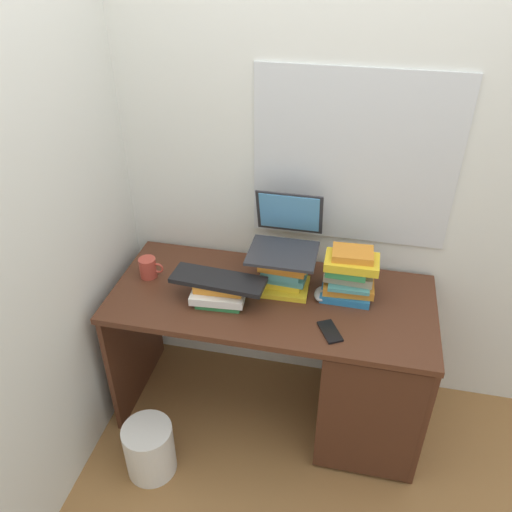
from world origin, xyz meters
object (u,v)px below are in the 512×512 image
(book_stack_side, at_px, (349,275))
(keyboard, at_px, (218,280))
(mug, at_px, (148,268))
(cell_phone, at_px, (330,331))
(book_stack_keyboard_riser, at_px, (220,292))
(wastebasket, at_px, (150,449))
(laptop, at_px, (286,236))
(desk, at_px, (347,367))
(book_stack_tall, at_px, (284,271))
(computer_mouse, at_px, (321,294))

(book_stack_side, relative_size, keyboard, 0.57)
(mug, bearing_deg, book_stack_side, 3.59)
(book_stack_side, height_order, cell_phone, book_stack_side)
(book_stack_keyboard_riser, distance_m, cell_phone, 0.52)
(keyboard, distance_m, mug, 0.40)
(keyboard, xyz_separation_m, wastebasket, (-0.25, -0.40, -0.73))
(laptop, bearing_deg, book_stack_keyboard_riser, -139.84)
(book_stack_side, distance_m, mug, 0.94)
(book_stack_side, distance_m, cell_phone, 0.30)
(desk, relative_size, keyboard, 3.50)
(desk, relative_size, book_stack_tall, 6.30)
(book_stack_side, bearing_deg, book_stack_tall, -177.56)
(mug, relative_size, wastebasket, 0.44)
(book_stack_tall, bearing_deg, computer_mouse, -10.40)
(desk, bearing_deg, computer_mouse, 156.97)
(book_stack_tall, height_order, book_stack_side, book_stack_side)
(book_stack_tall, distance_m, book_stack_side, 0.30)
(wastebasket, bearing_deg, computer_mouse, 36.45)
(desk, distance_m, book_stack_keyboard_riser, 0.72)
(book_stack_tall, height_order, wastebasket, book_stack_tall)
(book_stack_keyboard_riser, height_order, keyboard, keyboard)
(keyboard, bearing_deg, book_stack_keyboard_riser, 28.97)
(keyboard, distance_m, cell_phone, 0.53)
(book_stack_tall, bearing_deg, mug, -175.88)
(laptop, distance_m, mug, 0.68)
(laptop, distance_m, computer_mouse, 0.31)
(book_stack_tall, xyz_separation_m, book_stack_keyboard_riser, (-0.26, -0.15, -0.05))
(laptop, bearing_deg, keyboard, -140.03)
(keyboard, bearing_deg, cell_phone, -8.13)
(keyboard, height_order, mug, keyboard)
(cell_phone, bearing_deg, book_stack_tall, 104.91)
(cell_phone, bearing_deg, desk, 32.01)
(book_stack_side, height_order, mug, book_stack_side)
(book_stack_side, height_order, keyboard, book_stack_side)
(computer_mouse, relative_size, wastebasket, 0.38)
(book_stack_tall, relative_size, laptop, 0.72)
(book_stack_tall, distance_m, wastebasket, 1.04)
(computer_mouse, height_order, mug, mug)
(desk, distance_m, book_stack_tall, 0.56)
(desk, xyz_separation_m, computer_mouse, (-0.16, 0.07, 0.36))
(keyboard, relative_size, cell_phone, 3.09)
(book_stack_side, relative_size, cell_phone, 1.77)
(desk, relative_size, cell_phone, 10.82)
(desk, height_order, mug, mug)
(book_stack_tall, relative_size, book_stack_side, 0.97)
(book_stack_keyboard_riser, xyz_separation_m, cell_phone, (0.51, -0.11, -0.04))
(book_stack_keyboard_riser, relative_size, book_stack_side, 1.04)
(book_stack_tall, bearing_deg, desk, -16.53)
(book_stack_tall, relative_size, cell_phone, 1.72)
(book_stack_keyboard_riser, bearing_deg, book_stack_side, 16.22)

